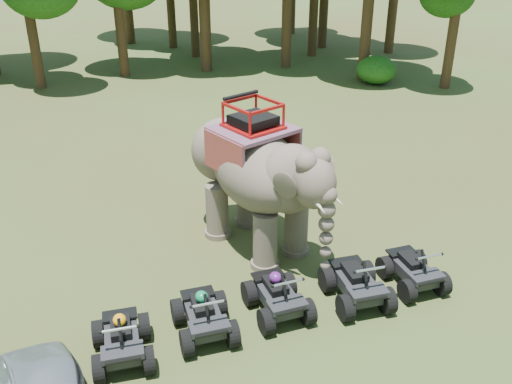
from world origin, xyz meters
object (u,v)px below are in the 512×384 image
at_px(atv_0, 121,334).
at_px(atv_4, 414,265).
at_px(atv_3, 357,278).
at_px(atv_1, 204,310).
at_px(elephant, 256,176).
at_px(atv_2, 278,291).

bearing_deg(atv_0, atv_4, 6.50).
xyz_separation_m(atv_3, atv_4, (1.64, 0.03, -0.05)).
xyz_separation_m(atv_1, atv_3, (3.75, -0.21, 0.03)).
bearing_deg(elephant, atv_3, -87.08).
bearing_deg(atv_4, atv_3, -175.94).
bearing_deg(atv_2, elephant, 78.90).
height_order(atv_0, atv_3, atv_3).
distance_m(atv_2, atv_3, 1.96).
distance_m(atv_0, atv_2, 3.62).
bearing_deg(elephant, atv_1, -146.26).
xyz_separation_m(atv_2, atv_4, (3.59, -0.24, -0.03)).
distance_m(elephant, atv_1, 4.26).
distance_m(elephant, atv_3, 3.86).
distance_m(atv_1, atv_3, 3.75).
distance_m(atv_1, atv_4, 5.40).
bearing_deg(atv_0, atv_1, 10.61).
xyz_separation_m(atv_2, atv_3, (1.94, -0.27, 0.03)).
bearing_deg(atv_4, atv_0, -177.51).
height_order(elephant, atv_2, elephant).
distance_m(atv_0, atv_1, 1.82).
xyz_separation_m(elephant, atv_4, (2.92, -3.32, -1.50)).
relative_size(atv_0, atv_2, 0.98).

